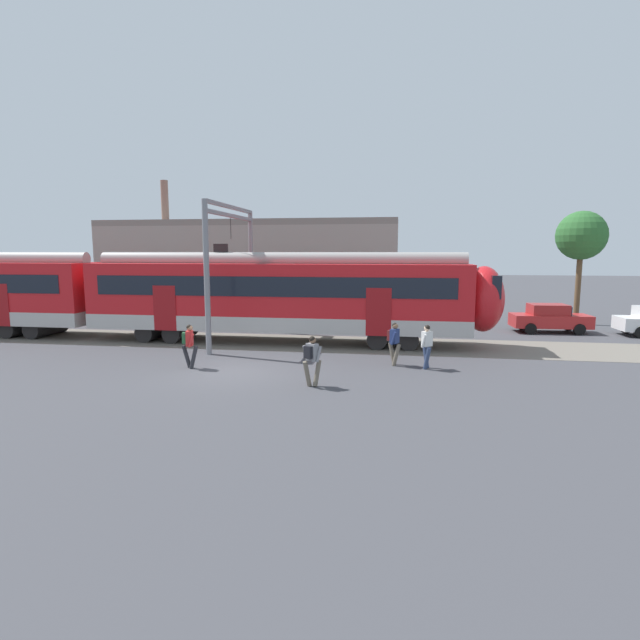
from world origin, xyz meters
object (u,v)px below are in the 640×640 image
pedestrian_white (427,343)px  pedestrian_navy (394,340)px  parked_car_red (550,318)px  pedestrian_grey (312,357)px  pedestrian_red (189,342)px

pedestrian_white → pedestrian_navy: bearing=161.9°
parked_car_red → pedestrian_navy: bearing=-131.7°
pedestrian_white → parked_car_red: (7.05, 9.67, -0.18)m
parked_car_red → pedestrian_grey: bearing=-130.3°
pedestrian_grey → pedestrian_white: size_ratio=1.00×
pedestrian_red → pedestrian_navy: (7.59, 1.70, 0.00)m
parked_car_red → pedestrian_white: bearing=-126.1°
pedestrian_red → pedestrian_white: 8.90m
pedestrian_white → pedestrian_grey: bearing=-140.8°
pedestrian_grey → pedestrian_navy: bearing=53.5°
pedestrian_grey → parked_car_red: (10.86, 12.79, -0.21)m
parked_car_red → pedestrian_red: bearing=-145.3°
pedestrian_grey → pedestrian_white: same height
pedestrian_red → pedestrian_white: size_ratio=1.00×
pedestrian_navy → parked_car_red: pedestrian_navy is taller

